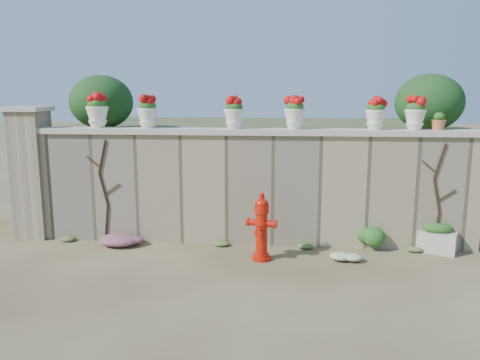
# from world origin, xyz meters

# --- Properties ---
(ground) EXTENTS (80.00, 80.00, 0.00)m
(ground) POSITION_xyz_m (0.00, 0.00, 0.00)
(ground) COLOR #4D3B26
(ground) RESTS_ON ground
(stone_wall) EXTENTS (8.00, 0.40, 2.00)m
(stone_wall) POSITION_xyz_m (0.00, 1.80, 1.00)
(stone_wall) COLOR #988765
(stone_wall) RESTS_ON ground
(wall_cap) EXTENTS (8.10, 0.52, 0.10)m
(wall_cap) POSITION_xyz_m (0.00, 1.80, 2.05)
(wall_cap) COLOR beige
(wall_cap) RESTS_ON stone_wall
(gate_pillar) EXTENTS (0.72, 0.72, 2.48)m
(gate_pillar) POSITION_xyz_m (-4.15, 1.80, 1.26)
(gate_pillar) COLOR #988765
(gate_pillar) RESTS_ON ground
(raised_fill) EXTENTS (9.00, 6.00, 2.00)m
(raised_fill) POSITION_xyz_m (0.00, 5.00, 1.00)
(raised_fill) COLOR #384C23
(raised_fill) RESTS_ON ground
(back_shrub_left) EXTENTS (1.30, 1.30, 1.10)m
(back_shrub_left) POSITION_xyz_m (-3.20, 3.00, 2.55)
(back_shrub_left) COLOR #143814
(back_shrub_left) RESTS_ON raised_fill
(back_shrub_right) EXTENTS (1.30, 1.30, 1.10)m
(back_shrub_right) POSITION_xyz_m (3.40, 3.00, 2.55)
(back_shrub_right) COLOR #143814
(back_shrub_right) RESTS_ON raised_fill
(vine_left) EXTENTS (0.60, 0.04, 1.91)m
(vine_left) POSITION_xyz_m (-2.67, 1.58, 0.99)
(vine_left) COLOR black
(vine_left) RESTS_ON ground
(vine_right) EXTENTS (0.60, 0.04, 1.91)m
(vine_right) POSITION_xyz_m (3.23, 1.58, 0.99)
(vine_right) COLOR black
(vine_right) RESTS_ON ground
(fire_hydrant) EXTENTS (0.49, 0.35, 1.13)m
(fire_hydrant) POSITION_xyz_m (0.25, 0.88, 0.57)
(fire_hydrant) COLOR red
(fire_hydrant) RESTS_ON ground
(planter_box) EXTENTS (0.72, 0.59, 0.52)m
(planter_box) POSITION_xyz_m (3.27, 1.55, 0.24)
(planter_box) COLOR beige
(planter_box) RESTS_ON ground
(green_shrub) EXTENTS (0.58, 0.52, 0.55)m
(green_shrub) POSITION_xyz_m (2.18, 1.55, 0.28)
(green_shrub) COLOR #1E5119
(green_shrub) RESTS_ON ground
(magenta_clump) EXTENTS (0.91, 0.60, 0.24)m
(magenta_clump) POSITION_xyz_m (-2.34, 1.38, 0.12)
(magenta_clump) COLOR #B32381
(magenta_clump) RESTS_ON ground
(white_flowers) EXTENTS (0.49, 0.39, 0.18)m
(white_flowers) POSITION_xyz_m (1.65, 0.94, 0.09)
(white_flowers) COLOR white
(white_flowers) RESTS_ON ground
(urn_pot_0) EXTENTS (0.40, 0.40, 0.63)m
(urn_pot_0) POSITION_xyz_m (-2.81, 1.80, 2.41)
(urn_pot_0) COLOR white
(urn_pot_0) RESTS_ON wall_cap
(urn_pot_1) EXTENTS (0.37, 0.37, 0.58)m
(urn_pot_1) POSITION_xyz_m (-1.87, 1.80, 2.39)
(urn_pot_1) COLOR white
(urn_pot_1) RESTS_ON wall_cap
(urn_pot_2) EXTENTS (0.36, 0.36, 0.57)m
(urn_pot_2) POSITION_xyz_m (-0.30, 1.80, 2.38)
(urn_pot_2) COLOR white
(urn_pot_2) RESTS_ON wall_cap
(urn_pot_3) EXTENTS (0.37, 0.37, 0.57)m
(urn_pot_3) POSITION_xyz_m (0.77, 1.80, 2.38)
(urn_pot_3) COLOR white
(urn_pot_3) RESTS_ON wall_cap
(urn_pot_4) EXTENTS (0.35, 0.35, 0.56)m
(urn_pot_4) POSITION_xyz_m (2.16, 1.80, 2.37)
(urn_pot_4) COLOR white
(urn_pot_4) RESTS_ON wall_cap
(urn_pot_5) EXTENTS (0.36, 0.36, 0.56)m
(urn_pot_5) POSITION_xyz_m (2.83, 1.80, 2.38)
(urn_pot_5) COLOR white
(urn_pot_5) RESTS_ON wall_cap
(terracotta_pot) EXTENTS (0.24, 0.24, 0.29)m
(terracotta_pot) POSITION_xyz_m (3.22, 1.80, 2.23)
(terracotta_pot) COLOR #BC6C39
(terracotta_pot) RESTS_ON wall_cap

